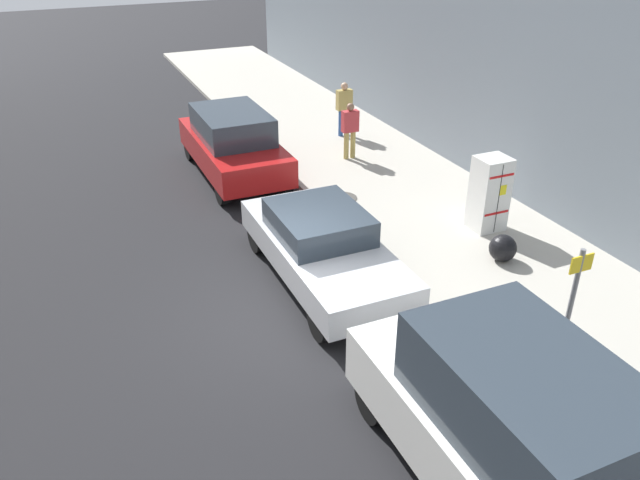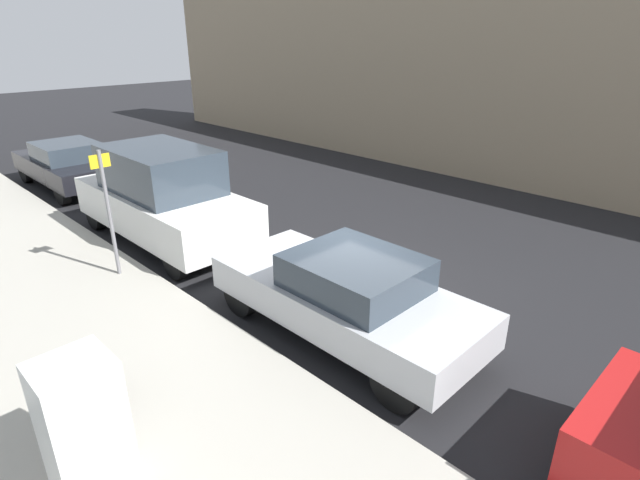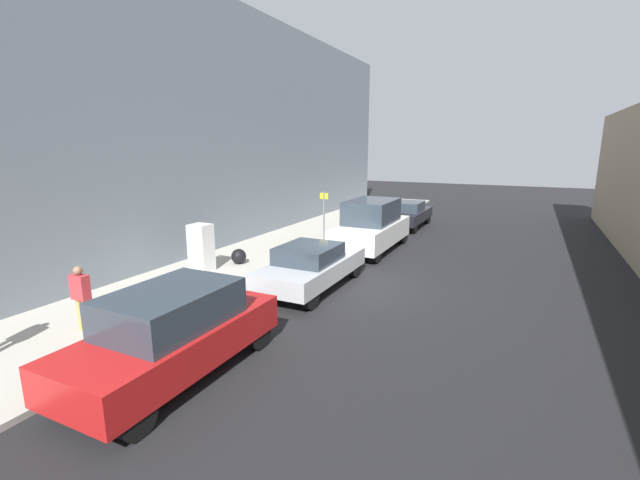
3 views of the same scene
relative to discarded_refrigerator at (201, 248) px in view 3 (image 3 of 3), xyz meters
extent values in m
plane|color=black|center=(5.13, 1.10, -0.94)|extent=(80.00, 80.00, 0.00)
cube|color=#B2ADA0|center=(0.64, 1.10, -0.88)|extent=(4.45, 44.00, 0.13)
cube|color=slate|center=(-2.75, 1.10, 4.14)|extent=(2.32, 39.60, 10.16)
cube|color=white|center=(0.00, 0.00, 0.00)|extent=(0.68, 0.62, 1.62)
cube|color=black|center=(0.00, 0.31, 0.00)|extent=(0.01, 0.01, 1.54)
cube|color=yellow|center=(-0.08, 0.32, 0.19)|extent=(0.16, 0.01, 0.22)
cube|color=red|center=(0.00, 0.32, 0.52)|extent=(0.61, 0.01, 0.05)
cube|color=red|center=(0.00, 0.32, -0.33)|extent=(0.61, 0.01, 0.05)
cylinder|color=#47443F|center=(2.19, -2.65, -0.80)|extent=(0.70, 0.70, 0.02)
cylinder|color=slate|center=(2.37, 4.71, 0.39)|extent=(0.07, 0.07, 2.41)
cube|color=yellow|center=(2.37, 4.73, 1.39)|extent=(0.36, 0.02, 0.24)
sphere|color=black|center=(0.57, 1.30, -0.54)|extent=(0.55, 0.55, 0.55)
cylinder|color=#A8934C|center=(0.75, -5.00, -0.43)|extent=(0.14, 0.14, 0.77)
cylinder|color=#A8934C|center=(0.95, -5.00, -0.43)|extent=(0.14, 0.14, 0.77)
cube|color=#B73338|center=(0.85, -5.00, 0.25)|extent=(0.45, 0.22, 0.58)
sphere|color=#8C664C|center=(0.85, -5.00, 0.64)|extent=(0.21, 0.21, 0.21)
cube|color=red|center=(4.04, -5.40, -0.25)|extent=(1.87, 4.43, 0.70)
cube|color=#2D3842|center=(4.04, -5.40, 0.45)|extent=(1.64, 2.44, 0.70)
cylinder|color=black|center=(3.24, -3.77, -0.60)|extent=(0.22, 0.68, 0.68)
cylinder|color=black|center=(4.84, -3.77, -0.60)|extent=(0.22, 0.68, 0.68)
cylinder|color=black|center=(3.24, -7.02, -0.60)|extent=(0.22, 0.68, 0.68)
cylinder|color=black|center=(4.84, -7.02, -0.60)|extent=(0.22, 0.68, 0.68)
cube|color=silver|center=(4.04, 0.38, -0.31)|extent=(1.81, 4.45, 0.55)
cube|color=#2D3842|center=(4.04, 0.16, 0.22)|extent=(1.59, 1.87, 0.50)
cylinder|color=black|center=(3.27, 2.00, -0.58)|extent=(0.22, 0.71, 0.71)
cylinder|color=black|center=(4.82, 2.00, -0.58)|extent=(0.22, 0.71, 0.71)
cylinder|color=black|center=(3.27, -1.24, -0.58)|extent=(0.22, 0.71, 0.71)
cylinder|color=black|center=(4.82, -1.24, -0.58)|extent=(0.22, 0.71, 0.71)
cube|color=silver|center=(4.04, 5.84, -0.18)|extent=(1.98, 4.91, 0.85)
cube|color=#2D3842|center=(4.04, 5.84, 0.72)|extent=(1.74, 2.70, 0.95)
cylinder|color=black|center=(3.18, 7.71, -0.60)|extent=(0.22, 0.67, 0.67)
cylinder|color=black|center=(4.90, 7.71, -0.60)|extent=(0.22, 0.67, 0.67)
cylinder|color=black|center=(3.18, 3.97, -0.60)|extent=(0.22, 0.67, 0.67)
cylinder|color=black|center=(4.90, 3.97, -0.60)|extent=(0.22, 0.67, 0.67)
cube|color=black|center=(4.04, 11.75, -0.30)|extent=(1.79, 4.36, 0.55)
cube|color=#2D3842|center=(4.04, 11.53, 0.23)|extent=(1.57, 1.83, 0.50)
cylinder|color=black|center=(3.28, 13.31, -0.57)|extent=(0.22, 0.73, 0.73)
cylinder|color=black|center=(4.80, 13.31, -0.57)|extent=(0.22, 0.73, 0.73)
cylinder|color=black|center=(3.28, 10.18, -0.57)|extent=(0.22, 0.73, 0.73)
cylinder|color=black|center=(4.80, 10.18, -0.57)|extent=(0.22, 0.73, 0.73)
camera|label=1|loc=(8.20, 9.66, 5.46)|focal=35.00mm
camera|label=2|loc=(-1.00, -4.14, 3.52)|focal=28.00mm
camera|label=3|loc=(9.83, -10.92, 3.39)|focal=24.00mm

